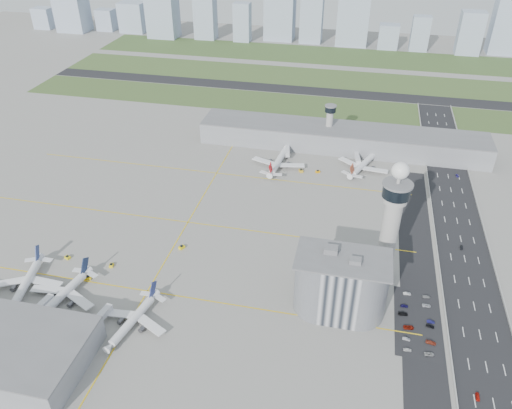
% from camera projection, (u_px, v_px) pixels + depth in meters
% --- Properties ---
extents(ground, '(1000.00, 1000.00, 0.00)m').
position_uv_depth(ground, '(242.00, 264.00, 261.58)').
color(ground, gray).
extents(grass_strip_0, '(480.00, 50.00, 0.08)m').
position_uv_depth(grass_strip_0, '(280.00, 103.00, 449.00)').
color(grass_strip_0, '#44592A').
rests_on(grass_strip_0, ground).
extents(grass_strip_1, '(480.00, 60.00, 0.08)m').
position_uv_depth(grass_strip_1, '(293.00, 76.00, 510.26)').
color(grass_strip_1, '#435D2C').
rests_on(grass_strip_1, ground).
extents(grass_strip_2, '(480.00, 70.00, 0.08)m').
position_uv_depth(grass_strip_2, '(304.00, 54.00, 575.61)').
color(grass_strip_2, '#3C5327').
rests_on(grass_strip_2, ground).
extents(runway, '(480.00, 22.00, 0.10)m').
position_uv_depth(runway, '(287.00, 89.00, 479.21)').
color(runway, black).
rests_on(runway, ground).
extents(highway, '(28.00, 500.00, 0.10)m').
position_uv_depth(highway, '(472.00, 297.00, 240.60)').
color(highway, black).
rests_on(highway, ground).
extents(barrier_left, '(0.60, 500.00, 1.20)m').
position_uv_depth(barrier_left, '(442.00, 292.00, 242.85)').
color(barrier_left, '#9E9E99').
rests_on(barrier_left, ground).
extents(barrier_right, '(0.60, 500.00, 1.20)m').
position_uv_depth(barrier_right, '(504.00, 301.00, 237.75)').
color(barrier_right, '#9E9E99').
rests_on(barrier_right, ground).
extents(landside_road, '(18.00, 260.00, 0.08)m').
position_uv_depth(landside_road, '(420.00, 304.00, 236.99)').
color(landside_road, black).
rests_on(landside_road, ground).
extents(parking_lot, '(20.00, 44.00, 0.10)m').
position_uv_depth(parking_lot, '(417.00, 321.00, 227.55)').
color(parking_lot, black).
rests_on(parking_lot, ground).
extents(taxiway_line_h_0, '(260.00, 0.60, 0.01)m').
position_uv_depth(taxiway_line_h_0, '(148.00, 291.00, 244.35)').
color(taxiway_line_h_0, yellow).
rests_on(taxiway_line_h_0, ground).
extents(taxiway_line_h_1, '(260.00, 0.60, 0.01)m').
position_uv_depth(taxiway_line_h_1, '(188.00, 222.00, 293.37)').
color(taxiway_line_h_1, yellow).
rests_on(taxiway_line_h_1, ground).
extents(taxiway_line_h_2, '(260.00, 0.60, 0.01)m').
position_uv_depth(taxiway_line_h_2, '(217.00, 173.00, 342.38)').
color(taxiway_line_h_2, yellow).
rests_on(taxiway_line_h_2, ground).
extents(taxiway_line_v, '(0.60, 260.00, 0.01)m').
position_uv_depth(taxiway_line_v, '(188.00, 222.00, 293.37)').
color(taxiway_line_v, yellow).
rests_on(taxiway_line_v, ground).
extents(control_tower, '(14.00, 14.00, 64.50)m').
position_uv_depth(control_tower, '(392.00, 218.00, 235.82)').
color(control_tower, '#ADAAA5').
rests_on(control_tower, ground).
extents(secondary_tower, '(8.60, 8.60, 31.90)m').
position_uv_depth(secondary_tower, '(329.00, 122.00, 368.35)').
color(secondary_tower, '#ADAAA5').
rests_on(secondary_tower, ground).
extents(admin_building, '(42.00, 24.00, 33.50)m').
position_uv_depth(admin_building, '(341.00, 285.00, 225.76)').
color(admin_building, '#B2B2B7').
rests_on(admin_building, ground).
extents(terminal_pier, '(210.00, 32.00, 15.80)m').
position_uv_depth(terminal_pier, '(341.00, 138.00, 370.86)').
color(terminal_pier, gray).
rests_on(terminal_pier, ground).
extents(airplane_near_a, '(43.99, 48.75, 11.74)m').
position_uv_depth(airplane_near_a, '(25.00, 280.00, 242.61)').
color(airplane_near_a, white).
rests_on(airplane_near_a, ground).
extents(airplane_near_b, '(42.70, 47.83, 11.82)m').
position_uv_depth(airplane_near_b, '(60.00, 292.00, 235.29)').
color(airplane_near_b, white).
rests_on(airplane_near_b, ground).
extents(airplane_near_c, '(41.01, 45.69, 11.15)m').
position_uv_depth(airplane_near_c, '(131.00, 317.00, 222.45)').
color(airplane_near_c, white).
rests_on(airplane_near_c, ground).
extents(airplane_far_a, '(42.17, 48.26, 12.58)m').
position_uv_depth(airplane_far_a, '(279.00, 158.00, 347.85)').
color(airplane_far_a, white).
rests_on(airplane_far_a, ground).
extents(airplane_far_b, '(50.49, 54.11, 12.17)m').
position_uv_depth(airplane_far_b, '(364.00, 161.00, 344.38)').
color(airplane_far_b, white).
rests_on(airplane_far_b, ground).
extents(jet_bridge_near_1, '(5.39, 14.31, 5.70)m').
position_uv_depth(jet_bridge_near_1, '(31.00, 318.00, 225.31)').
color(jet_bridge_near_1, silver).
rests_on(jet_bridge_near_1, ground).
extents(jet_bridge_near_2, '(5.39, 14.31, 5.70)m').
position_uv_depth(jet_bridge_near_2, '(92.00, 329.00, 219.84)').
color(jet_bridge_near_2, silver).
rests_on(jet_bridge_near_2, ground).
extents(jet_bridge_far_0, '(5.39, 14.31, 5.70)m').
position_uv_depth(jet_bridge_far_0, '(287.00, 148.00, 367.48)').
color(jet_bridge_far_0, silver).
rests_on(jet_bridge_far_0, ground).
extents(jet_bridge_far_1, '(5.39, 14.31, 5.70)m').
position_uv_depth(jet_bridge_far_1, '(356.00, 155.00, 358.37)').
color(jet_bridge_far_1, silver).
rests_on(jet_bridge_far_1, ground).
extents(tug_0, '(3.48, 2.96, 1.71)m').
position_uv_depth(tug_0, '(67.00, 257.00, 264.97)').
color(tug_0, yellow).
rests_on(tug_0, ground).
extents(tug_1, '(3.61, 2.84, 1.86)m').
position_uv_depth(tug_1, '(88.00, 277.00, 251.31)').
color(tug_1, yellow).
rests_on(tug_1, ground).
extents(tug_2, '(2.51, 3.21, 1.67)m').
position_uv_depth(tug_2, '(111.00, 265.00, 259.56)').
color(tug_2, yellow).
rests_on(tug_2, ground).
extents(tug_3, '(3.50, 3.85, 1.85)m').
position_uv_depth(tug_3, '(182.00, 247.00, 272.13)').
color(tug_3, yellow).
rests_on(tug_3, ground).
extents(tug_4, '(3.62, 4.13, 2.00)m').
position_uv_depth(tug_4, '(301.00, 170.00, 343.46)').
color(tug_4, gold).
rests_on(tug_4, ground).
extents(tug_5, '(3.52, 3.20, 1.69)m').
position_uv_depth(tug_5, '(318.00, 171.00, 342.68)').
color(tug_5, '#EA9904').
rests_on(tug_5, ground).
extents(car_lot_0, '(3.57, 1.70, 1.18)m').
position_uv_depth(car_lot_0, '(407.00, 350.00, 213.23)').
color(car_lot_0, silver).
rests_on(car_lot_0, ground).
extents(car_lot_1, '(3.49, 1.59, 1.11)m').
position_uv_depth(car_lot_1, '(406.00, 339.00, 218.24)').
color(car_lot_1, '#A5A5AC').
rests_on(car_lot_1, ground).
extents(car_lot_2, '(4.94, 2.88, 1.29)m').
position_uv_depth(car_lot_2, '(409.00, 327.00, 223.76)').
color(car_lot_2, maroon).
rests_on(car_lot_2, ground).
extents(car_lot_3, '(4.53, 2.22, 1.27)m').
position_uv_depth(car_lot_3, '(403.00, 314.00, 230.80)').
color(car_lot_3, black).
rests_on(car_lot_3, ground).
extents(car_lot_4, '(3.65, 1.75, 1.20)m').
position_uv_depth(car_lot_4, '(404.00, 306.00, 235.11)').
color(car_lot_4, '#16104B').
rests_on(car_lot_4, ground).
extents(car_lot_5, '(3.76, 1.70, 1.20)m').
position_uv_depth(car_lot_5, '(407.00, 294.00, 242.06)').
color(car_lot_5, silver).
rests_on(car_lot_5, ground).
extents(car_lot_6, '(4.37, 2.50, 1.15)m').
position_uv_depth(car_lot_6, '(429.00, 354.00, 211.26)').
color(car_lot_6, '#999999').
rests_on(car_lot_6, ground).
extents(car_lot_7, '(4.65, 2.41, 1.29)m').
position_uv_depth(car_lot_7, '(431.00, 342.00, 216.46)').
color(car_lot_7, maroon).
rests_on(car_lot_7, ground).
extents(car_lot_8, '(3.83, 1.98, 1.24)m').
position_uv_depth(car_lot_8, '(430.00, 326.00, 224.43)').
color(car_lot_8, black).
rests_on(car_lot_8, ground).
extents(car_lot_9, '(3.49, 1.23, 1.15)m').
position_uv_depth(car_lot_9, '(431.00, 322.00, 226.74)').
color(car_lot_9, navy).
rests_on(car_lot_9, ground).
extents(car_lot_10, '(4.10, 2.10, 1.11)m').
position_uv_depth(car_lot_10, '(426.00, 305.00, 235.37)').
color(car_lot_10, silver).
rests_on(car_lot_10, ground).
extents(car_lot_11, '(4.01, 2.14, 1.10)m').
position_uv_depth(car_lot_11, '(426.00, 297.00, 240.31)').
color(car_lot_11, gray).
rests_on(car_lot_11, ground).
extents(car_hw_0, '(1.69, 3.82, 1.28)m').
position_uv_depth(car_hw_0, '(478.00, 397.00, 193.75)').
color(car_hw_0, '#AD140B').
rests_on(car_hw_0, ground).
extents(car_hw_1, '(1.50, 3.65, 1.18)m').
position_uv_depth(car_hw_1, '(461.00, 248.00, 272.29)').
color(car_hw_1, black).
rests_on(car_hw_1, ground).
extents(car_hw_2, '(2.11, 4.08, 1.10)m').
position_uv_depth(car_hw_2, '(457.00, 176.00, 338.32)').
color(car_hw_2, navy).
rests_on(car_hw_2, ground).
extents(car_hw_4, '(1.36, 3.23, 1.09)m').
position_uv_depth(car_hw_4, '(433.00, 139.00, 386.48)').
color(car_hw_4, gray).
rests_on(car_hw_4, ground).
extents(skyline_bldg_0, '(24.05, 19.24, 26.50)m').
position_uv_depth(skyline_bldg_0, '(44.00, 18.00, 667.62)').
color(skyline_bldg_0, '#9EADC1').
rests_on(skyline_bldg_0, ground).
extents(skyline_bldg_1, '(37.63, 30.10, 65.60)m').
position_uv_depth(skyline_bldg_1, '(71.00, 5.00, 645.10)').
color(skyline_bldg_1, '#9EADC1').
rests_on(skyline_bldg_1, ground).
extents(skyline_bldg_2, '(22.81, 18.25, 26.79)m').
position_uv_depth(skyline_bldg_2, '(106.00, 20.00, 658.69)').
color(skyline_bldg_2, '#9EADC1').
rests_on(skyline_bldg_2, ground).
extents(skyline_bldg_3, '(32.30, 25.84, 36.93)m').
position_uv_depth(skyline_bldg_3, '(133.00, 17.00, 649.84)').
color(skyline_bldg_3, '#9EADC1').
rests_on(skyline_bldg_3, ground).
extents(skyline_bldg_4, '(35.81, 28.65, 60.36)m').
position_uv_depth(skyline_bldg_4, '(162.00, 12.00, 621.47)').
color(skyline_bldg_4, '#9EADC1').
rests_on(skyline_bldg_4, ground).
extents(skyline_bldg_5, '(25.49, 20.39, 66.89)m').
position_uv_depth(skyline_bldg_5, '(205.00, 11.00, 613.43)').
color(skyline_bldg_5, '#9EADC1').
rests_on(skyline_bldg_5, ground).
extents(skyline_bldg_6, '(20.04, 16.03, 45.20)m').
position_uv_depth(skyline_bldg_6, '(242.00, 22.00, 609.29)').
color(skyline_bldg_6, '#9EADC1').
rests_on(skyline_bldg_6, ground).
extents(skyline_bldg_7, '(35.76, 28.61, 61.22)m').
position_uv_depth(skyline_bldg_7, '(280.00, 14.00, 612.54)').
color(skyline_bldg_7, '#9EADC1').
rests_on(skyline_bldg_7, ground).
extents(skyline_bldg_8, '(26.33, 21.06, 83.39)m').
position_uv_depth(skyline_bldg_8, '(312.00, 7.00, 594.83)').
color(skyline_bldg_8, '#9EADC1').
rests_on(skyline_bldg_8, ground).
extents(skyline_bldg_9, '(36.96, 29.57, 62.11)m').
position_uv_depth(skyline_bldg_9, '(354.00, 18.00, 592.22)').
color(skyline_bldg_9, '#9EADC1').
rests_on(skyline_bldg_9, ground).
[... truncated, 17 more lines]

